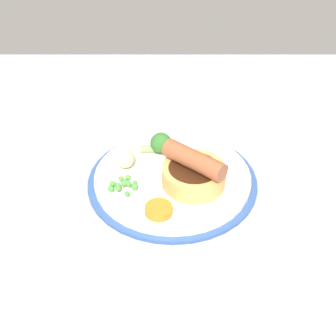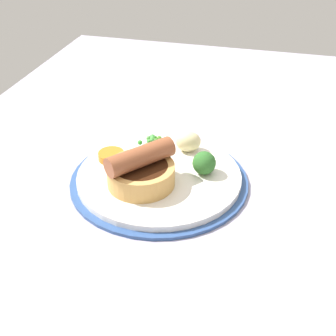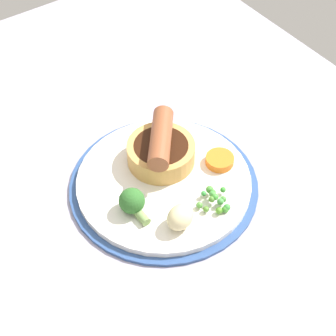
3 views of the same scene
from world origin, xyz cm
name	(u,v)px [view 1 (image 1 of 3)]	position (x,y,z in cm)	size (l,w,h in cm)	color
dining_table	(137,184)	(0.00, 0.00, 1.50)	(110.00, 80.00, 3.00)	#9E99AD
dinner_plate	(172,181)	(-5.48, 1.61, 3.57)	(25.42, 25.42, 1.40)	#2D4C84
sausage_pudding	(194,172)	(-8.53, 3.31, 6.58)	(9.29, 9.26, 5.78)	tan
pea_pile	(123,185)	(1.67, 4.58, 5.28)	(4.84, 4.73, 1.70)	#41903F
broccoli_floret_near	(160,143)	(-3.54, -4.49, 5.99)	(4.92, 3.35, 3.35)	#2D6628
potato_chunk_1	(124,157)	(1.79, -0.99, 5.98)	(3.82, 2.97, 3.17)	beige
carrot_slice_0	(159,210)	(-3.53, 9.55, 4.96)	(3.87, 3.87, 1.12)	orange
fork	(262,99)	(-22.06, -21.98, 3.30)	(18.00, 1.60, 0.60)	silver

